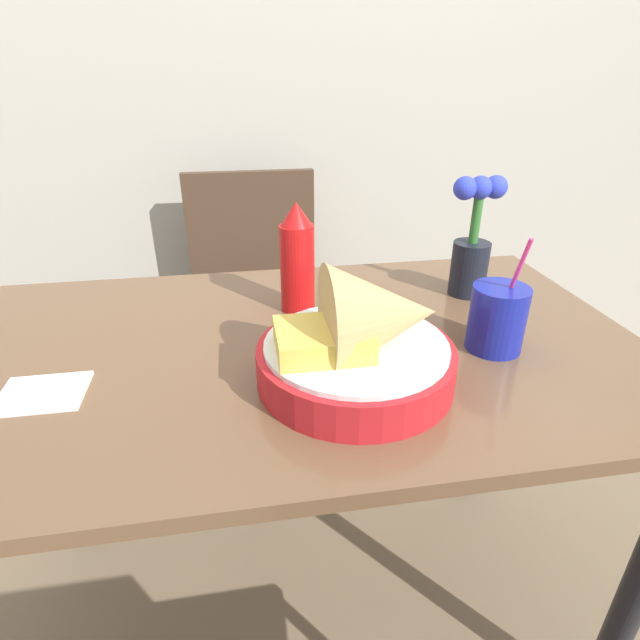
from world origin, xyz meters
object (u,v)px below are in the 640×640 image
Objects in this scene: food_basket at (364,342)px; chair_far_window at (256,290)px; ketchup_bottle at (297,260)px; flower_vase at (472,244)px; drink_cup at (497,320)px.

chair_far_window is at bearing 98.76° from food_basket.
ketchup_bottle is at bearing 103.64° from food_basket.
food_basket is 0.41m from flower_vase.
food_basket is at bearing -81.24° from chair_far_window.
food_basket reaches higher than chair_far_window.
food_basket is 1.47× the size of drink_cup.
food_basket is at bearing -76.36° from ketchup_bottle.
ketchup_bottle is 0.36m from flower_vase.
chair_far_window is 4.33× the size of drink_cup.
drink_cup is at bearing -64.65° from chair_far_window.
food_basket is 1.40× the size of ketchup_bottle.
ketchup_bottle is 0.38m from drink_cup.
food_basket is (0.13, -0.85, 0.27)m from chair_far_window.
ketchup_bottle is (0.07, -0.58, 0.30)m from chair_far_window.
flower_vase is at bearing 43.95° from food_basket.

